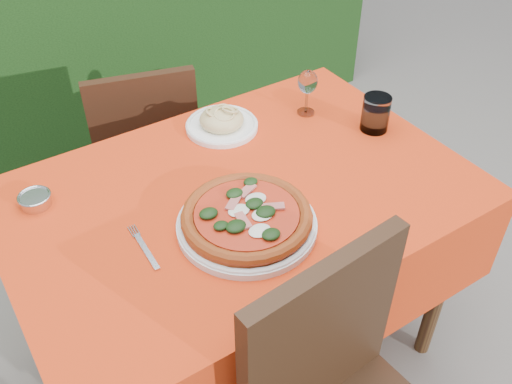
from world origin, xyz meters
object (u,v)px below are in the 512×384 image
pizza_plate (247,219)px  water_glass (375,115)px  wine_glass (308,84)px  steel_ramekin (35,200)px  pasta_plate (222,122)px  chair_far (146,148)px  fork (147,251)px

pizza_plate → water_glass: (0.57, 0.16, 0.02)m
pizza_plate → wine_glass: size_ratio=2.50×
water_glass → wine_glass: bearing=122.8°
wine_glass → steel_ramekin: 0.88m
pizza_plate → pasta_plate: pizza_plate is taller
steel_ramekin → water_glass: bearing=-12.3°
chair_far → pizza_plate: bearing=100.9°
fork → wine_glass: bearing=25.0°
wine_glass → chair_far: bearing=129.9°
wine_glass → fork: 0.77m
wine_glass → water_glass: bearing=-57.2°
wine_glass → steel_ramekin: size_ratio=1.92×
pasta_plate → wine_glass: wine_glass is taller
water_glass → fork: bearing=-172.9°
water_glass → fork: 0.83m
pizza_plate → chair_far: bearing=85.7°
chair_far → pizza_plate: size_ratio=2.17×
chair_far → water_glass: bearing=143.2°
pizza_plate → pasta_plate: bearing=67.4°
pasta_plate → fork: (-0.43, -0.36, -0.02)m
pizza_plate → steel_ramekin: bearing=137.9°
chair_far → water_glass: water_glass is taller
chair_far → fork: (-0.31, -0.76, 0.27)m
water_glass → steel_ramekin: size_ratio=1.41×
pizza_plate → fork: size_ratio=2.09×
steel_ramekin → pasta_plate: bearing=4.3°
chair_far → steel_ramekin: size_ratio=10.43×
steel_ramekin → fork: bearing=-61.8°
water_glass → chair_far: bearing=128.0°
chair_far → wine_glass: wine_glass is taller
pasta_plate → steel_ramekin: (-0.60, -0.04, -0.01)m
chair_far → steel_ramekin: chair_far is taller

